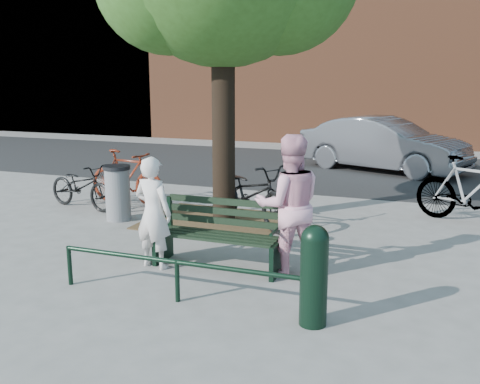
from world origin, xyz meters
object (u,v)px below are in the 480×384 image
at_px(person_right, 289,205).
at_px(parked_car, 383,144).
at_px(park_bench, 220,232).
at_px(bollard, 314,272).
at_px(bicycle_c, 250,194).
at_px(person_left, 153,213).
at_px(litter_bin, 118,193).

height_order(person_right, parked_car, person_right).
bearing_deg(park_bench, bollard, -39.32).
xyz_separation_m(person_right, bicycle_c, (-1.25, 2.05, -0.36)).
bearing_deg(bollard, parked_car, 91.79).
bearing_deg(person_left, bollard, 166.13).
relative_size(person_left, parked_car, 0.34).
height_order(person_right, litter_bin, person_right).
height_order(bicycle_c, parked_car, parked_car).
height_order(litter_bin, bicycle_c, bicycle_c).
distance_m(park_bench, litter_bin, 3.13).
height_order(person_left, bicycle_c, person_left).
distance_m(person_right, parked_car, 8.57).
relative_size(bollard, litter_bin, 1.08).
distance_m(person_left, bicycle_c, 2.53).
bearing_deg(park_bench, litter_bin, 148.81).
relative_size(person_left, bicycle_c, 0.71).
xyz_separation_m(bollard, parked_car, (-0.31, 9.94, 0.17)).
relative_size(litter_bin, bicycle_c, 0.46).
height_order(park_bench, parked_car, parked_car).
bearing_deg(park_bench, bicycle_c, 98.09).
xyz_separation_m(person_right, bollard, (0.65, -1.38, -0.34)).
relative_size(person_right, parked_car, 0.41).
relative_size(bicycle_c, parked_car, 0.48).
height_order(park_bench, bollard, bollard).
distance_m(park_bench, parked_car, 8.73).
distance_m(bollard, bicycle_c, 3.92).
bearing_deg(litter_bin, person_left, -46.72).
xyz_separation_m(person_right, parked_car, (0.34, 8.56, -0.18)).
bearing_deg(litter_bin, parked_car, 60.52).
distance_m(bicycle_c, parked_car, 6.70).
bearing_deg(park_bench, person_left, -157.41).
height_order(litter_bin, parked_car, parked_car).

